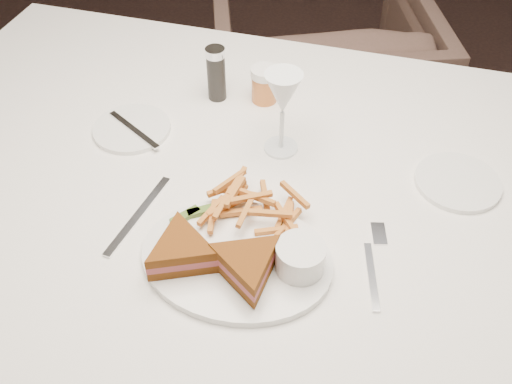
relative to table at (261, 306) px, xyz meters
The scene contains 4 objects.
ground 0.60m from the table, 34.32° to the left, with size 5.00×5.00×0.00m, color black.
table is the anchor object (origin of this frame).
chair_far 1.00m from the table, 90.30° to the left, with size 0.71×0.67×0.73m, color #48332C.
table_setting 0.42m from the table, 99.64° to the right, with size 0.82×0.63×0.18m.
Camera 1 is at (-0.24, -1.00, 1.50)m, focal length 40.00 mm.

